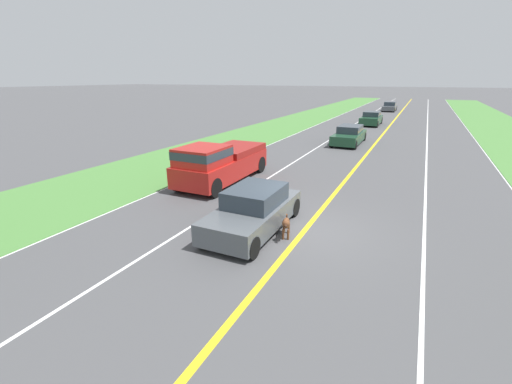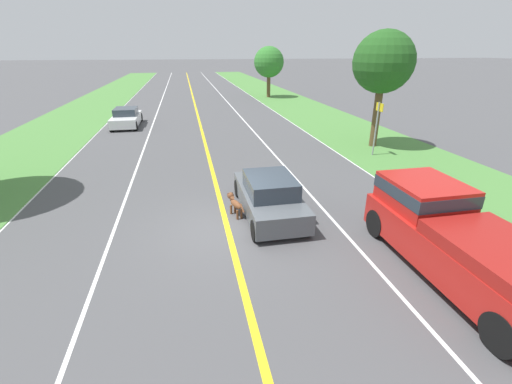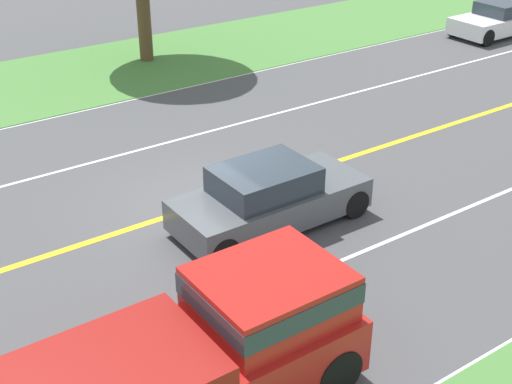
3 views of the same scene
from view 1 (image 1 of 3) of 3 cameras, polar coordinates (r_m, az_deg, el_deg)
The scene contains 12 objects.
ground_plane at distance 11.32m, azimuth 8.25°, elevation -6.18°, with size 400.00×400.00×0.00m, color #4C4C4F.
centre_divider_line at distance 11.32m, azimuth 8.25°, elevation -6.16°, with size 0.18×160.00×0.01m, color yellow.
lane_edge_line_right at distance 14.78m, azimuth -18.53°, elevation -0.98°, with size 0.14×160.00×0.01m, color white.
lane_dash_same_dir at distance 12.69m, azimuth -6.99°, elevation -3.32°, with size 0.10×160.00×0.01m, color white.
lane_dash_oncoming at distance 10.94m, azimuth 26.18°, elevation -8.92°, with size 0.10×160.00×0.01m, color white.
grass_verge_right at distance 16.94m, azimuth -25.90°, elevation 0.57°, with size 6.00×160.00×0.03m, color #4C843D.
ego_car at distance 10.98m, azimuth -0.39°, elevation -3.12°, with size 1.81×4.22×1.39m.
dog at distance 10.52m, azimuth 5.04°, elevation -5.33°, with size 0.48×1.15×0.74m.
pickup_truck at distance 16.01m, azimuth -6.06°, elevation 4.98°, with size 2.09×5.57×1.92m.
car_trailing_near at distance 26.70m, azimuth 15.27°, elevation 9.10°, with size 1.84×4.74×1.33m.
car_trailing_mid at distance 38.32m, azimuth 18.66°, elevation 11.50°, with size 1.84×4.49×1.37m.
car_trailing_far at distance 55.81m, azimuth 21.38°, elevation 13.09°, with size 1.81×4.52×1.33m.
Camera 1 is at (-2.95, 9.87, 4.69)m, focal length 24.00 mm.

